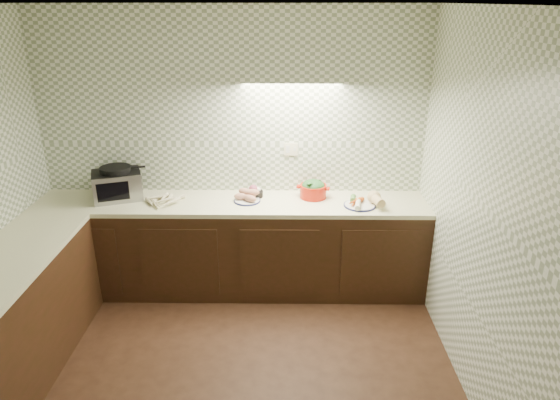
{
  "coord_description": "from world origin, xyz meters",
  "views": [
    {
      "loc": [
        0.5,
        -2.74,
        2.63
      ],
      "look_at": [
        0.45,
        1.25,
        1.02
      ],
      "focal_mm": 32.0,
      "sensor_mm": 36.0,
      "label": 1
    }
  ],
  "objects_px": {
    "toaster_oven": "(117,184)",
    "dutch_oven": "(313,189)",
    "onion_bowl": "(255,192)",
    "veg_plate": "(367,200)",
    "parsnip_pile": "(157,201)",
    "sweet_potato_plate": "(247,197)"
  },
  "relations": [
    {
      "from": "sweet_potato_plate",
      "to": "veg_plate",
      "type": "bearing_deg",
      "value": -4.59
    },
    {
      "from": "toaster_oven",
      "to": "onion_bowl",
      "type": "bearing_deg",
      "value": -17.4
    },
    {
      "from": "toaster_oven",
      "to": "dutch_oven",
      "type": "height_order",
      "value": "toaster_oven"
    },
    {
      "from": "dutch_oven",
      "to": "veg_plate",
      "type": "height_order",
      "value": "dutch_oven"
    },
    {
      "from": "parsnip_pile",
      "to": "onion_bowl",
      "type": "bearing_deg",
      "value": 11.9
    },
    {
      "from": "parsnip_pile",
      "to": "onion_bowl",
      "type": "relative_size",
      "value": 2.26
    },
    {
      "from": "onion_bowl",
      "to": "veg_plate",
      "type": "distance_m",
      "value": 1.04
    },
    {
      "from": "onion_bowl",
      "to": "veg_plate",
      "type": "bearing_deg",
      "value": -11.05
    },
    {
      "from": "toaster_oven",
      "to": "dutch_oven",
      "type": "xyz_separation_m",
      "value": [
        1.82,
        0.04,
        -0.06
      ]
    },
    {
      "from": "toaster_oven",
      "to": "sweet_potato_plate",
      "type": "height_order",
      "value": "toaster_oven"
    },
    {
      "from": "sweet_potato_plate",
      "to": "dutch_oven",
      "type": "relative_size",
      "value": 0.81
    },
    {
      "from": "toaster_oven",
      "to": "dutch_oven",
      "type": "relative_size",
      "value": 1.64
    },
    {
      "from": "parsnip_pile",
      "to": "dutch_oven",
      "type": "xyz_separation_m",
      "value": [
        1.43,
        0.17,
        0.05
      ]
    },
    {
      "from": "toaster_oven",
      "to": "onion_bowl",
      "type": "height_order",
      "value": "toaster_oven"
    },
    {
      "from": "onion_bowl",
      "to": "dutch_oven",
      "type": "bearing_deg",
      "value": -1.33
    },
    {
      "from": "dutch_oven",
      "to": "veg_plate",
      "type": "distance_m",
      "value": 0.51
    },
    {
      "from": "toaster_oven",
      "to": "parsnip_pile",
      "type": "relative_size",
      "value": 1.49
    },
    {
      "from": "sweet_potato_plate",
      "to": "onion_bowl",
      "type": "relative_size",
      "value": 1.65
    },
    {
      "from": "sweet_potato_plate",
      "to": "toaster_oven",
      "type": "bearing_deg",
      "value": 177.13
    },
    {
      "from": "sweet_potato_plate",
      "to": "parsnip_pile",
      "type": "bearing_deg",
      "value": -174.95
    },
    {
      "from": "parsnip_pile",
      "to": "onion_bowl",
      "type": "distance_m",
      "value": 0.9
    },
    {
      "from": "sweet_potato_plate",
      "to": "dutch_oven",
      "type": "xyz_separation_m",
      "value": [
        0.61,
        0.1,
        0.04
      ]
    }
  ]
}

